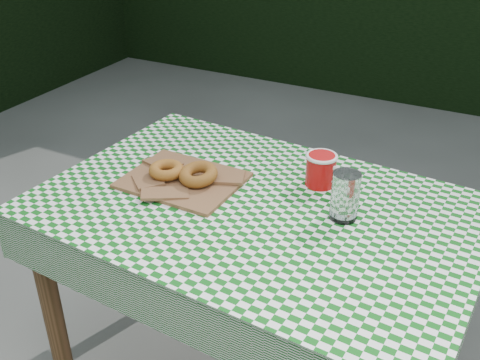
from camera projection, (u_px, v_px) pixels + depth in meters
name	position (u px, v px, depth m)	size (l,w,h in m)	color
table	(254.00, 310.00, 1.70)	(1.16, 0.78, 0.75)	#4E321B
tablecloth	(256.00, 206.00, 1.52)	(1.18, 0.80, 0.01)	#0C5213
paper_bag	(183.00, 179.00, 1.62)	(0.33, 0.26, 0.02)	brown
bagel_front	(166.00, 170.00, 1.62)	(0.10, 0.10, 0.03)	#A06921
bagel_back	(198.00, 174.00, 1.59)	(0.11, 0.11, 0.04)	brown
coffee_mug	(321.00, 170.00, 1.59)	(0.17, 0.17, 0.10)	#B00B0B
drinking_glass	(345.00, 196.00, 1.43)	(0.07, 0.07, 0.13)	white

